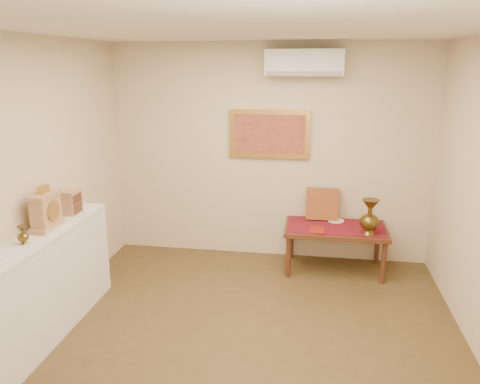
% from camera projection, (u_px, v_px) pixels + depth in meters
% --- Properties ---
extents(floor, '(4.50, 4.50, 0.00)m').
position_uv_depth(floor, '(241.00, 353.00, 4.08)').
color(floor, brown).
rests_on(floor, ground).
extents(ceiling, '(4.50, 4.50, 0.00)m').
position_uv_depth(ceiling, '(242.00, 26.00, 3.36)').
color(ceiling, silver).
rests_on(ceiling, ground).
extents(wall_back, '(4.00, 0.02, 2.70)m').
position_uv_depth(wall_back, '(269.00, 153.00, 5.86)').
color(wall_back, beige).
rests_on(wall_back, ground).
extents(wall_left, '(0.02, 4.50, 2.70)m').
position_uv_depth(wall_left, '(12.00, 195.00, 4.03)').
color(wall_left, beige).
rests_on(wall_left, ground).
extents(brass_urn_small, '(0.09, 0.09, 0.21)m').
position_uv_depth(brass_urn_small, '(22.00, 232.00, 3.89)').
color(brass_urn_small, brown).
rests_on(brass_urn_small, display_ledge).
extents(table_cloth, '(1.14, 0.59, 0.01)m').
position_uv_depth(table_cloth, '(336.00, 227.00, 5.59)').
color(table_cloth, maroon).
rests_on(table_cloth, low_table).
extents(brass_urn_tall, '(0.22, 0.22, 0.49)m').
position_uv_depth(brass_urn_tall, '(370.00, 213.00, 5.29)').
color(brass_urn_tall, brown).
rests_on(brass_urn_tall, table_cloth).
extents(plate, '(0.20, 0.20, 0.01)m').
position_uv_depth(plate, '(336.00, 221.00, 5.78)').
color(plate, white).
rests_on(plate, table_cloth).
extents(menu, '(0.20, 0.26, 0.01)m').
position_uv_depth(menu, '(317.00, 230.00, 5.46)').
color(menu, maroon).
rests_on(menu, table_cloth).
extents(cushion, '(0.40, 0.18, 0.41)m').
position_uv_depth(cushion, '(322.00, 204.00, 5.80)').
color(cushion, maroon).
rests_on(cushion, table_cloth).
extents(display_ledge, '(0.37, 2.02, 0.98)m').
position_uv_depth(display_ledge, '(42.00, 287.00, 4.23)').
color(display_ledge, silver).
rests_on(display_ledge, floor).
extents(mantel_clock, '(0.17, 0.36, 0.41)m').
position_uv_depth(mantel_clock, '(46.00, 210.00, 4.23)').
color(mantel_clock, tan).
rests_on(mantel_clock, display_ledge).
extents(wooden_chest, '(0.16, 0.21, 0.24)m').
position_uv_depth(wooden_chest, '(71.00, 202.00, 4.68)').
color(wooden_chest, tan).
rests_on(wooden_chest, display_ledge).
extents(low_table, '(1.20, 0.70, 0.55)m').
position_uv_depth(low_table, '(335.00, 232.00, 5.61)').
color(low_table, '#512A18').
rests_on(low_table, floor).
extents(painting, '(1.00, 0.06, 0.60)m').
position_uv_depth(painting, '(269.00, 134.00, 5.77)').
color(painting, gold).
rests_on(painting, wall_back).
extents(ac_unit, '(0.90, 0.25, 0.30)m').
position_uv_depth(ac_unit, '(304.00, 63.00, 5.38)').
color(ac_unit, white).
rests_on(ac_unit, wall_back).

